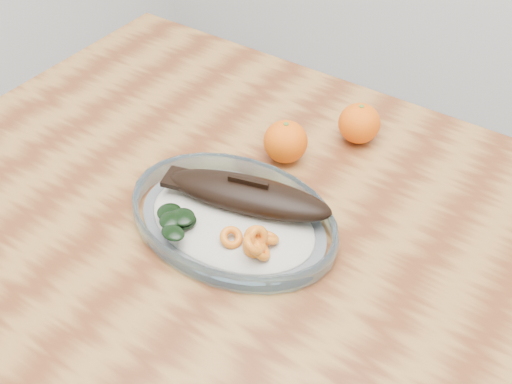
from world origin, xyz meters
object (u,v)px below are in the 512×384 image
(plated_meal, at_px, (233,216))
(orange_left, at_px, (285,142))
(dining_table, at_px, (275,271))
(orange_right, at_px, (359,123))

(plated_meal, distance_m, orange_left, 0.17)
(dining_table, distance_m, orange_left, 0.20)
(orange_left, relative_size, orange_right, 1.02)
(dining_table, xyz_separation_m, orange_left, (-0.07, 0.14, 0.13))
(orange_right, bearing_deg, dining_table, -90.64)
(plated_meal, distance_m, orange_right, 0.29)
(orange_left, xyz_separation_m, orange_right, (0.07, 0.11, -0.00))
(plated_meal, xyz_separation_m, orange_left, (-0.02, 0.17, 0.02))
(plated_meal, bearing_deg, dining_table, 31.87)
(orange_left, height_order, orange_right, orange_left)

